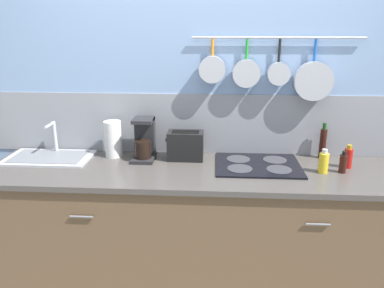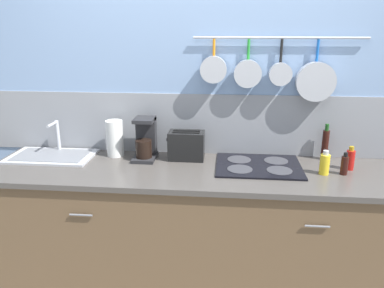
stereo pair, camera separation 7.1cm
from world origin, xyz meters
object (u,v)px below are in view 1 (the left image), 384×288
(paper_towel_roll, at_px, (113,139))
(bottle_cooking_wine, at_px, (343,163))
(bottle_hot_sauce, at_px, (323,162))
(bottle_olive_oil, at_px, (323,143))
(bottle_sesame_oil, at_px, (348,158))
(toaster, at_px, (186,145))
(coffee_maker, at_px, (144,141))

(paper_towel_roll, xyz_separation_m, bottle_cooking_wine, (1.53, -0.22, -0.07))
(bottle_hot_sauce, height_order, bottle_olive_oil, bottle_olive_oil)
(bottle_hot_sauce, bearing_deg, bottle_sesame_oil, 27.68)
(bottle_olive_oil, height_order, bottle_sesame_oil, bottle_olive_oil)
(toaster, bearing_deg, bottle_hot_sauce, -12.24)
(coffee_maker, relative_size, bottle_hot_sauce, 1.86)
(paper_towel_roll, height_order, bottle_sesame_oil, paper_towel_roll)
(bottle_olive_oil, distance_m, bottle_sesame_oil, 0.22)
(paper_towel_roll, bearing_deg, coffee_maker, -6.29)
(bottle_hot_sauce, distance_m, bottle_olive_oil, 0.29)
(bottle_cooking_wine, bearing_deg, toaster, 169.42)
(bottle_hot_sauce, height_order, bottle_cooking_wine, bottle_hot_sauce)
(paper_towel_roll, distance_m, bottle_olive_oil, 1.48)
(paper_towel_roll, bearing_deg, bottle_hot_sauce, -8.86)
(bottle_hot_sauce, xyz_separation_m, bottle_olive_oil, (0.07, 0.28, 0.04))
(paper_towel_roll, distance_m, bottle_hot_sauce, 1.43)
(bottle_hot_sauce, xyz_separation_m, bottle_sesame_oil, (0.18, 0.10, 0.00))
(coffee_maker, distance_m, toaster, 0.29)
(coffee_maker, height_order, bottle_cooking_wine, coffee_maker)
(coffee_maker, xyz_separation_m, bottle_hot_sauce, (1.18, -0.19, -0.05))
(bottle_olive_oil, bearing_deg, bottle_hot_sauce, -103.15)
(toaster, bearing_deg, bottle_sesame_oil, -5.14)
(bottle_olive_oil, height_order, bottle_cooking_wine, bottle_olive_oil)
(bottle_cooking_wine, bearing_deg, bottle_olive_oil, 101.73)
(paper_towel_roll, distance_m, bottle_sesame_oil, 1.60)
(bottle_cooking_wine, distance_m, bottle_sesame_oil, 0.11)
(bottle_hot_sauce, distance_m, bottle_sesame_oil, 0.21)
(paper_towel_roll, height_order, bottle_hot_sauce, paper_towel_roll)
(bottle_hot_sauce, xyz_separation_m, bottle_cooking_wine, (0.12, 0.00, -0.01))
(bottle_olive_oil, relative_size, bottle_sesame_oil, 1.63)
(paper_towel_roll, xyz_separation_m, toaster, (0.52, -0.03, -0.03))
(bottle_olive_oil, bearing_deg, toaster, -174.84)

